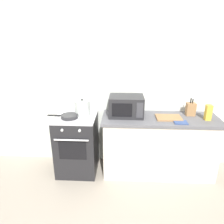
% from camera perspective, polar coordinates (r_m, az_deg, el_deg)
% --- Properties ---
extents(ground_plane, '(10.00, 10.00, 0.00)m').
position_cam_1_polar(ground_plane, '(3.02, -4.59, -22.21)').
color(ground_plane, '#9E9384').
extents(back_wall, '(4.40, 0.10, 2.50)m').
position_cam_1_polar(back_wall, '(3.27, 2.26, 6.33)').
color(back_wall, silver).
rests_on(back_wall, ground_plane).
extents(lower_cabinet_right, '(1.64, 0.56, 0.88)m').
position_cam_1_polar(lower_cabinet_right, '(3.29, 12.60, -9.29)').
color(lower_cabinet_right, beige).
rests_on(lower_cabinet_right, ground_plane).
extents(countertop_right, '(1.70, 0.60, 0.04)m').
position_cam_1_polar(countertop_right, '(3.10, 13.24, -1.85)').
color(countertop_right, '#59595E').
rests_on(countertop_right, lower_cabinet_right).
extents(stove, '(0.60, 0.64, 0.92)m').
position_cam_1_polar(stove, '(3.29, -9.57, -8.68)').
color(stove, black).
rests_on(stove, ground_plane).
extents(stock_pot, '(0.32, 0.23, 0.25)m').
position_cam_1_polar(stock_pot, '(3.11, -8.17, 1.20)').
color(stock_pot, silver).
rests_on(stock_pot, stove).
extents(frying_pan, '(0.44, 0.24, 0.05)m').
position_cam_1_polar(frying_pan, '(3.05, -11.78, -1.17)').
color(frying_pan, '#28282B').
rests_on(frying_pan, stove).
extents(microwave, '(0.50, 0.37, 0.30)m').
position_cam_1_polar(microwave, '(3.04, 3.95, 1.67)').
color(microwave, '#232326').
rests_on(microwave, countertop_right).
extents(cutting_board, '(0.36, 0.26, 0.02)m').
position_cam_1_polar(cutting_board, '(3.09, 15.38, -1.50)').
color(cutting_board, '#997047').
rests_on(cutting_board, countertop_right).
extents(knife_block, '(0.13, 0.10, 0.27)m').
position_cam_1_polar(knife_block, '(3.28, 20.92, 0.74)').
color(knife_block, '#997047').
rests_on(knife_block, countertop_right).
extents(pasta_box, '(0.08, 0.08, 0.22)m').
position_cam_1_polar(pasta_box, '(3.19, 25.07, -0.14)').
color(pasta_box, gold).
rests_on(pasta_box, countertop_right).
extents(oven_mitt, '(0.18, 0.14, 0.02)m').
position_cam_1_polar(oven_mitt, '(2.98, 18.42, -2.71)').
color(oven_mitt, '#33477A').
rests_on(oven_mitt, countertop_right).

